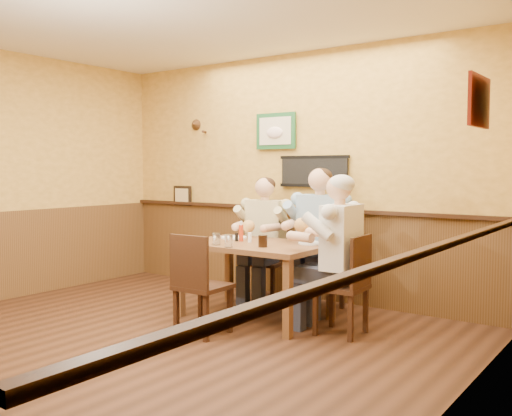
% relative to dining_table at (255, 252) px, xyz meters
% --- Properties ---
extents(room, '(5.02, 5.03, 2.81)m').
position_rel_dining_table_xyz_m(room, '(-0.14, -1.23, 1.03)').
color(room, black).
rests_on(room, ground).
extents(dining_table, '(1.40, 0.90, 0.75)m').
position_rel_dining_table_xyz_m(dining_table, '(0.00, 0.00, 0.00)').
color(dining_table, brown).
rests_on(dining_table, ground).
extents(chair_back_left, '(0.46, 0.46, 0.87)m').
position_rel_dining_table_xyz_m(chair_back_left, '(-0.39, 0.74, -0.22)').
color(chair_back_left, '#351E11').
rests_on(chair_back_left, ground).
extents(chair_back_right, '(0.47, 0.47, 0.93)m').
position_rel_dining_table_xyz_m(chair_back_right, '(0.37, 0.65, -0.19)').
color(chair_back_right, '#351E11').
rests_on(chair_back_right, ground).
extents(chair_right_end, '(0.43, 0.43, 0.90)m').
position_rel_dining_table_xyz_m(chair_right_end, '(0.95, 0.00, -0.21)').
color(chair_right_end, '#351E11').
rests_on(chair_right_end, ground).
extents(chair_near_side, '(0.43, 0.43, 0.91)m').
position_rel_dining_table_xyz_m(chair_near_side, '(-0.05, -0.72, -0.20)').
color(chair_near_side, '#351E11').
rests_on(chair_near_side, ground).
extents(diner_tan_shirt, '(0.66, 0.66, 1.24)m').
position_rel_dining_table_xyz_m(diner_tan_shirt, '(-0.39, 0.74, -0.04)').
color(diner_tan_shirt, beige).
rests_on(diner_tan_shirt, ground).
extents(diner_blue_polo, '(0.67, 0.67, 1.33)m').
position_rel_dining_table_xyz_m(diner_blue_polo, '(0.37, 0.65, 0.01)').
color(diner_blue_polo, '#80A0C0').
rests_on(diner_blue_polo, ground).
extents(diner_white_elder, '(0.62, 0.62, 1.28)m').
position_rel_dining_table_xyz_m(diner_white_elder, '(0.95, 0.00, -0.02)').
color(diner_white_elder, silver).
rests_on(diner_white_elder, ground).
extents(water_glass_left, '(0.10, 0.10, 0.11)m').
position_rel_dining_table_xyz_m(water_glass_left, '(-0.22, -0.33, 0.15)').
color(water_glass_left, silver).
rests_on(water_glass_left, dining_table).
extents(water_glass_mid, '(0.09, 0.09, 0.12)m').
position_rel_dining_table_xyz_m(water_glass_mid, '(-0.02, -0.38, 0.15)').
color(water_glass_mid, white).
rests_on(water_glass_mid, dining_table).
extents(cola_tumbler, '(0.11, 0.11, 0.11)m').
position_rel_dining_table_xyz_m(cola_tumbler, '(0.23, -0.20, 0.15)').
color(cola_tumbler, black).
rests_on(cola_tumbler, dining_table).
extents(hot_sauce_bottle, '(0.05, 0.05, 0.18)m').
position_rel_dining_table_xyz_m(hot_sauce_bottle, '(-0.19, 0.02, 0.18)').
color(hot_sauce_bottle, red).
rests_on(hot_sauce_bottle, dining_table).
extents(salt_shaker, '(0.04, 0.04, 0.10)m').
position_rel_dining_table_xyz_m(salt_shaker, '(-0.07, 0.01, 0.14)').
color(salt_shaker, white).
rests_on(salt_shaker, dining_table).
extents(pepper_shaker, '(0.04, 0.04, 0.08)m').
position_rel_dining_table_xyz_m(pepper_shaker, '(-0.23, -0.00, 0.13)').
color(pepper_shaker, black).
rests_on(pepper_shaker, dining_table).
extents(plate_far_left, '(0.35, 0.35, 0.02)m').
position_rel_dining_table_xyz_m(plate_far_left, '(-0.40, 0.17, 0.10)').
color(plate_far_left, white).
rests_on(plate_far_left, dining_table).
extents(plate_far_right, '(0.28, 0.28, 0.02)m').
position_rel_dining_table_xyz_m(plate_far_right, '(0.49, 0.26, 0.10)').
color(plate_far_right, silver).
rests_on(plate_far_right, dining_table).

